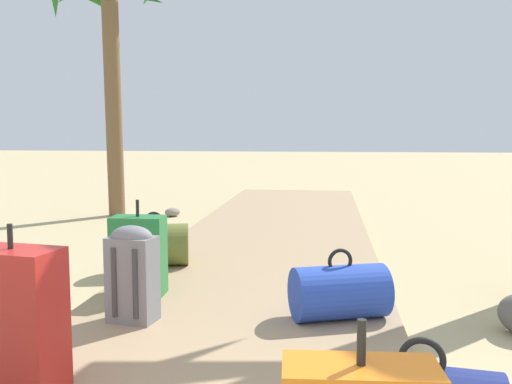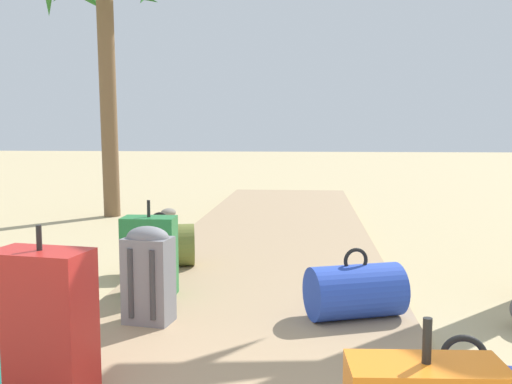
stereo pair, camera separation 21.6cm
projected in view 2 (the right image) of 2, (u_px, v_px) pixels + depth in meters
The scene contains 9 objects.
ground_plane at pixel (266, 270), 5.16m from camera, with size 60.00×60.00×0.00m, color tan.
boardwalk at pixel (273, 243), 6.20m from camera, with size 2.16×10.58×0.08m, color tan.
suitcase_red at pixel (43, 327), 2.45m from camera, with size 0.45×0.29×0.79m.
duffel_bag_blue at pixel (355, 291), 3.59m from camera, with size 0.68×0.52×0.46m.
duffel_bag_olive at pixel (160, 245), 4.97m from camera, with size 0.67×0.50×0.48m.
suitcase_green at pixel (150, 256), 4.07m from camera, with size 0.38×0.23×0.70m.
backpack_grey at pixel (148, 272), 3.49m from camera, with size 0.32×0.25×0.61m.
palm_tree_near_left at pixel (100, 4), 8.05m from camera, with size 2.06×2.19×3.91m.
rock_left_far at pixel (168, 213), 8.37m from camera, with size 0.24×0.21×0.13m, color gray.
Camera 2 is at (0.38, -0.81, 1.27)m, focal length 39.40 mm.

